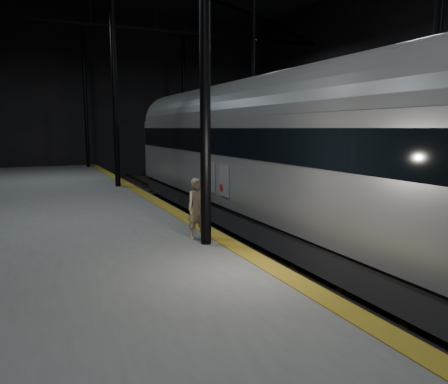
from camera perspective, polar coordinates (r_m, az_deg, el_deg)
ground at (r=16.45m, az=4.90°, el=-5.36°), size 44.00×44.00×0.00m
platform_left at (r=14.39m, az=-22.41°, el=-5.92°), size 9.00×43.80×1.00m
platform_right at (r=20.95m, az=23.21°, el=-1.64°), size 9.00×43.80×1.00m
tactile_strip at (r=14.97m, az=-6.04°, el=-2.81°), size 0.50×43.80×0.01m
track at (r=16.43m, az=4.90°, el=-5.13°), size 2.40×43.00×0.24m
train at (r=16.86m, az=3.42°, el=5.76°), size 3.14×21.00×5.61m
woman at (r=11.49m, az=-3.50°, el=-2.17°), size 0.62×0.44×1.59m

